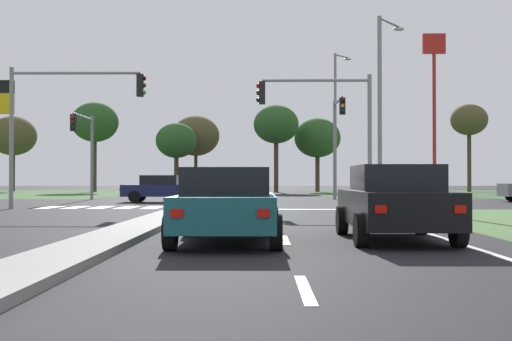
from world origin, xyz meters
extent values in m
plane|color=black|center=(0.00, 30.00, 0.00)|extent=(200.00, 200.00, 0.00)
cube|color=#2D4C28|center=(25.50, 54.50, 0.00)|extent=(35.00, 35.00, 0.01)
cube|color=gray|center=(0.00, 11.00, 0.07)|extent=(1.20, 22.00, 0.14)
cube|color=#ADA89E|center=(0.00, 55.00, 0.07)|extent=(1.20, 36.00, 0.14)
cube|color=silver|center=(3.50, 3.17, 0.01)|extent=(0.14, 2.00, 0.01)
cube|color=silver|center=(3.50, 9.17, 0.01)|extent=(0.14, 2.00, 0.01)
cube|color=silver|center=(3.50, 15.17, 0.01)|extent=(0.14, 2.00, 0.01)
cube|color=silver|center=(3.50, 21.17, 0.01)|extent=(0.14, 2.00, 0.01)
cube|color=silver|center=(3.50, 27.17, 0.01)|extent=(0.14, 2.00, 0.01)
cube|color=silver|center=(6.85, 12.00, 0.01)|extent=(0.14, 24.00, 0.01)
cube|color=silver|center=(3.80, 23.00, 0.01)|extent=(6.40, 0.50, 0.01)
cube|color=silver|center=(-6.40, 24.80, 0.01)|extent=(0.70, 2.80, 0.01)
cube|color=silver|center=(-5.25, 24.80, 0.01)|extent=(0.70, 2.80, 0.01)
cube|color=silver|center=(-4.10, 24.80, 0.01)|extent=(0.70, 2.80, 0.01)
cube|color=silver|center=(-2.95, 24.80, 0.01)|extent=(0.70, 2.80, 0.01)
cube|color=silver|center=(-1.80, 24.80, 0.01)|extent=(0.70, 2.80, 0.01)
cube|color=#161E47|center=(-2.42, 31.75, 0.64)|extent=(4.36, 1.72, 0.64)
cube|color=black|center=(-2.57, 31.75, 1.22)|extent=(2.01, 1.52, 0.52)
cube|color=red|center=(-4.62, 32.41, 0.71)|extent=(0.04, 0.20, 0.14)
cube|color=red|center=(-4.62, 31.10, 0.71)|extent=(0.04, 0.20, 0.14)
cylinder|color=black|center=(-1.03, 32.61, 0.32)|extent=(0.64, 0.22, 0.64)
cylinder|color=black|center=(-1.03, 30.89, 0.32)|extent=(0.64, 0.22, 0.64)
cylinder|color=black|center=(-3.82, 32.61, 0.32)|extent=(0.64, 0.22, 0.64)
cylinder|color=black|center=(-3.82, 30.89, 0.32)|extent=(0.64, 0.22, 0.64)
cube|color=silver|center=(-2.30, 48.54, 0.71)|extent=(1.77, 4.21, 0.78)
cube|color=black|center=(-2.30, 48.69, 1.36)|extent=(1.56, 1.94, 0.52)
cube|color=red|center=(-1.63, 50.66, 0.79)|extent=(0.20, 0.04, 0.14)
cube|color=red|center=(-2.98, 50.66, 0.79)|extent=(0.20, 0.04, 0.14)
cylinder|color=black|center=(-1.42, 47.19, 0.32)|extent=(0.22, 0.64, 0.64)
cylinder|color=black|center=(-3.19, 47.19, 0.32)|extent=(0.22, 0.64, 0.64)
cylinder|color=black|center=(-1.42, 49.89, 0.32)|extent=(0.22, 0.64, 0.64)
cylinder|color=black|center=(-3.19, 49.89, 0.32)|extent=(0.22, 0.64, 0.64)
cylinder|color=black|center=(17.25, 33.11, 0.32)|extent=(0.64, 0.22, 0.64)
cube|color=#19565B|center=(2.34, 8.63, 0.63)|extent=(1.85, 4.47, 0.63)
cube|color=black|center=(2.34, 8.48, 1.21)|extent=(1.63, 2.06, 0.52)
cube|color=red|center=(1.64, 6.38, 0.70)|extent=(0.20, 0.04, 0.14)
cube|color=red|center=(3.04, 6.38, 0.70)|extent=(0.20, 0.04, 0.14)
cylinder|color=black|center=(1.42, 10.06, 0.32)|extent=(0.22, 0.64, 0.64)
cylinder|color=black|center=(3.27, 10.06, 0.32)|extent=(0.22, 0.64, 0.64)
cylinder|color=black|center=(1.42, 7.20, 0.32)|extent=(0.22, 0.64, 0.64)
cylinder|color=black|center=(3.27, 7.20, 0.32)|extent=(0.22, 0.64, 0.64)
cube|color=black|center=(5.73, 9.17, 0.67)|extent=(1.78, 4.39, 0.69)
cube|color=black|center=(5.73, 9.02, 1.27)|extent=(1.57, 2.02, 0.52)
cube|color=red|center=(5.05, 6.96, 0.73)|extent=(0.20, 0.04, 0.14)
cube|color=red|center=(6.40, 6.96, 0.73)|extent=(0.20, 0.04, 0.14)
cylinder|color=black|center=(4.83, 10.58, 0.32)|extent=(0.22, 0.64, 0.64)
cylinder|color=black|center=(6.62, 10.58, 0.32)|extent=(0.22, 0.64, 0.64)
cylinder|color=black|center=(4.83, 7.77, 0.32)|extent=(0.22, 0.64, 0.64)
cylinder|color=black|center=(6.62, 7.77, 0.32)|extent=(0.22, 0.64, 0.64)
cylinder|color=gray|center=(-7.60, 36.60, 2.62)|extent=(0.18, 0.18, 5.24)
cylinder|color=gray|center=(-7.60, 34.57, 4.99)|extent=(0.12, 4.05, 0.12)
cube|color=black|center=(-7.60, 32.55, 4.46)|extent=(0.32, 0.26, 0.95)
sphere|color=red|center=(-7.60, 32.39, 4.76)|extent=(0.20, 0.20, 0.20)
sphere|color=#3A2405|center=(-7.60, 32.39, 4.46)|extent=(0.20, 0.20, 0.20)
sphere|color=black|center=(-7.60, 32.39, 4.16)|extent=(0.20, 0.20, 0.20)
cylinder|color=gray|center=(-7.60, 23.40, 3.01)|extent=(0.18, 0.18, 6.02)
cylinder|color=gray|center=(-4.86, 23.40, 5.77)|extent=(5.47, 0.12, 0.12)
cube|color=black|center=(-2.13, 23.40, 5.24)|extent=(0.26, 0.32, 0.95)
sphere|color=#360503|center=(-1.97, 23.40, 5.54)|extent=(0.20, 0.20, 0.20)
sphere|color=#3A2405|center=(-1.97, 23.40, 5.24)|extent=(0.20, 0.20, 0.20)
sphere|color=green|center=(-1.97, 23.40, 4.94)|extent=(0.20, 0.20, 0.20)
cylinder|color=gray|center=(7.60, 36.60, 3.09)|extent=(0.18, 0.18, 6.17)
cylinder|color=gray|center=(7.60, 34.63, 5.92)|extent=(0.12, 3.95, 0.12)
cube|color=black|center=(7.60, 32.65, 5.40)|extent=(0.32, 0.26, 0.95)
sphere|color=#360503|center=(7.60, 32.49, 5.70)|extent=(0.20, 0.20, 0.20)
sphere|color=orange|center=(7.60, 32.49, 5.40)|extent=(0.20, 0.20, 0.20)
sphere|color=black|center=(7.60, 32.49, 5.10)|extent=(0.20, 0.20, 0.20)
cylinder|color=gray|center=(7.60, 23.40, 2.85)|extent=(0.18, 0.18, 5.69)
cylinder|color=gray|center=(5.33, 23.40, 5.44)|extent=(4.55, 0.12, 0.12)
cube|color=black|center=(3.05, 23.40, 4.92)|extent=(0.26, 0.32, 0.95)
sphere|color=red|center=(2.89, 23.40, 5.22)|extent=(0.20, 0.20, 0.20)
sphere|color=#3A2405|center=(2.89, 23.40, 4.92)|extent=(0.20, 0.20, 0.20)
sphere|color=black|center=(2.89, 23.40, 4.62)|extent=(0.20, 0.20, 0.20)
cylinder|color=gray|center=(8.55, 26.29, 4.45)|extent=(0.20, 0.20, 8.90)
cylinder|color=gray|center=(9.19, 27.16, 8.80)|extent=(1.35, 1.80, 0.10)
ellipsoid|color=#B2B2A8|center=(9.82, 28.03, 8.70)|extent=(0.56, 0.28, 0.20)
cylinder|color=gray|center=(8.55, 44.56, 5.35)|extent=(0.20, 0.20, 10.70)
cylinder|color=gray|center=(9.11, 45.18, 10.60)|extent=(1.19, 1.32, 0.10)
ellipsoid|color=#B2B2A8|center=(9.67, 45.81, 10.50)|extent=(0.56, 0.28, 0.20)
cylinder|color=#232833|center=(-0.16, 39.29, 0.51)|extent=(0.16, 0.16, 0.73)
cylinder|color=maroon|center=(-0.16, 39.29, 1.25)|extent=(0.34, 0.34, 0.76)
sphere|color=tan|center=(-0.16, 39.29, 1.74)|extent=(0.22, 0.22, 0.22)
cylinder|color=red|center=(16.84, 47.95, 5.66)|extent=(0.28, 0.28, 11.32)
cube|color=red|center=(16.84, 47.95, 12.12)|extent=(1.80, 0.30, 1.60)
torus|color=yellow|center=(16.44, 48.12, 12.12)|extent=(0.96, 0.16, 0.96)
torus|color=yellow|center=(17.24, 48.12, 12.12)|extent=(0.96, 0.16, 0.96)
cylinder|color=#423323|center=(-23.33, 64.80, 2.28)|extent=(0.45, 0.45, 4.56)
ellipsoid|color=#4C4728|center=(-23.33, 64.80, 5.91)|extent=(4.91, 4.91, 4.17)
cylinder|color=#423323|center=(-14.01, 62.41, 2.91)|extent=(0.38, 0.38, 5.83)
ellipsoid|color=#285123|center=(-14.01, 62.41, 7.14)|extent=(4.78, 4.78, 4.06)
cylinder|color=#423323|center=(-5.38, 60.30, 2.00)|extent=(0.44, 0.44, 4.00)
ellipsoid|color=#285123|center=(-5.38, 60.30, 5.13)|extent=(4.08, 4.08, 3.47)
cylinder|color=#423323|center=(-3.83, 64.09, 2.24)|extent=(0.35, 0.35, 4.49)
ellipsoid|color=#4C4728|center=(-3.83, 64.09, 5.85)|extent=(4.94, 4.94, 4.20)
cylinder|color=#423323|center=(4.49, 60.06, 2.74)|extent=(0.44, 0.44, 5.48)
ellipsoid|color=#285123|center=(4.49, 60.06, 6.71)|extent=(4.45, 4.45, 3.78)
cylinder|color=#423323|center=(8.81, 62.98, 2.13)|extent=(0.44, 0.44, 4.25)
ellipsoid|color=#285123|center=(8.81, 62.98, 5.56)|extent=(4.75, 4.75, 4.04)
cylinder|color=#423323|center=(24.16, 62.25, 3.16)|extent=(0.40, 0.40, 6.32)
ellipsoid|color=#4C4728|center=(24.16, 62.25, 7.35)|extent=(3.72, 3.72, 3.16)
camera|label=1|loc=(3.01, -4.20, 1.24)|focal=45.87mm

